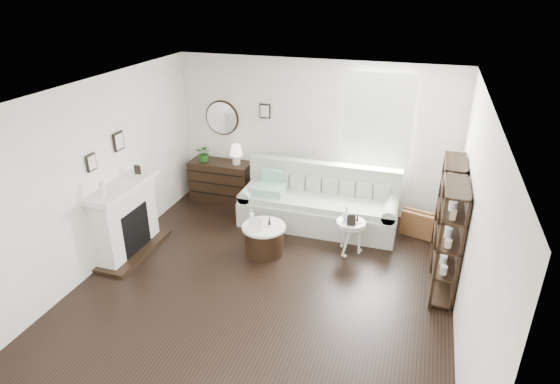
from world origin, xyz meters
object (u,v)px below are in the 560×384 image
(pedestal_table, at_px, (351,224))
(drum_table, at_px, (264,239))
(sofa, at_px, (319,206))
(dresser, at_px, (221,181))

(pedestal_table, bearing_deg, drum_table, -162.42)
(sofa, bearing_deg, pedestal_table, -49.31)
(drum_table, bearing_deg, sofa, 63.36)
(sofa, distance_m, drum_table, 1.33)
(drum_table, bearing_deg, dresser, 132.08)
(dresser, bearing_deg, sofa, -10.91)
(pedestal_table, bearing_deg, dresser, 156.45)
(sofa, bearing_deg, dresser, 169.09)
(sofa, bearing_deg, drum_table, -116.64)
(sofa, xyz_separation_m, pedestal_table, (0.67, -0.78, 0.16))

